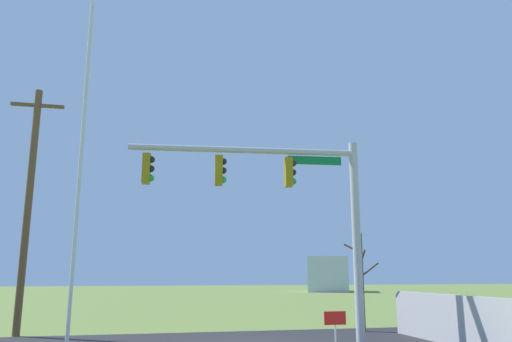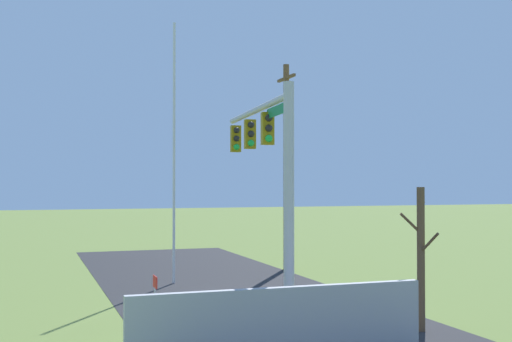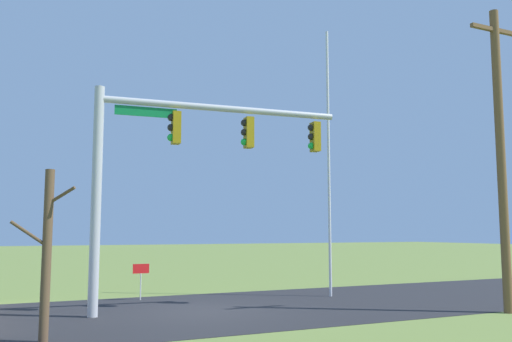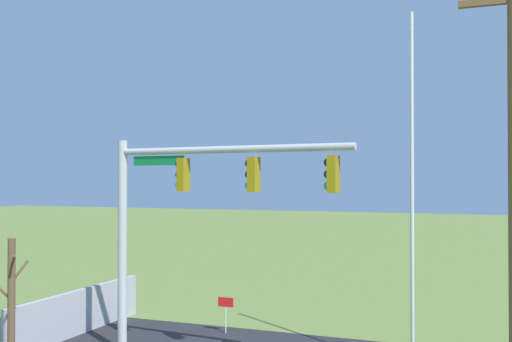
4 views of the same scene
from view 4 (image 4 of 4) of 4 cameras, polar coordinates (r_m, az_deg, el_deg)
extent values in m
cube|color=#A8A8AD|center=(21.94, -16.30, -12.58)|extent=(0.20, 6.79, 1.50)
cylinder|color=#B2B5BA|center=(19.13, -12.40, -6.86)|extent=(0.28, 0.28, 6.43)
cylinder|color=#B2B5BA|center=(16.96, -2.66, 2.03)|extent=(7.35, 0.91, 0.20)
cube|color=#0F7238|center=(18.22, -9.14, 0.96)|extent=(1.79, 0.20, 0.28)
cube|color=#937A0F|center=(17.71, -6.82, -0.35)|extent=(0.27, 0.38, 0.96)
sphere|color=black|center=(17.79, -7.23, 0.61)|extent=(0.22, 0.22, 0.22)
sphere|color=black|center=(17.79, -7.23, -0.35)|extent=(0.22, 0.22, 0.22)
sphere|color=green|center=(17.79, -7.23, -1.32)|extent=(0.22, 0.22, 0.22)
cube|color=#937A0F|center=(16.56, -0.22, -0.33)|extent=(0.27, 0.38, 0.96)
sphere|color=black|center=(16.63, -0.68, 0.70)|extent=(0.22, 0.22, 0.22)
sphere|color=black|center=(16.62, -0.68, -0.33)|extent=(0.22, 0.22, 0.22)
sphere|color=green|center=(16.62, -0.68, -1.37)|extent=(0.22, 0.22, 0.22)
cube|color=#937A0F|center=(15.65, 7.26, -0.30)|extent=(0.27, 0.38, 0.96)
sphere|color=black|center=(15.71, 6.74, 0.79)|extent=(0.22, 0.22, 0.22)
sphere|color=black|center=(15.71, 6.74, -0.30)|extent=(0.22, 0.22, 0.22)
sphere|color=green|center=(15.71, 6.74, -1.40)|extent=(0.22, 0.22, 0.22)
cylinder|color=silver|center=(17.21, 14.41, -1.82)|extent=(0.10, 0.10, 9.85)
cylinder|color=brown|center=(17.88, -21.94, -11.73)|extent=(0.20, 0.20, 3.67)
cylinder|color=brown|center=(18.05, -22.80, -10.19)|extent=(0.78, 0.07, 0.57)
cylinder|color=brown|center=(17.37, -21.80, -7.83)|extent=(0.54, 0.47, 0.39)
cylinder|color=brown|center=(17.91, -21.26, -8.75)|extent=(0.12, 0.61, 0.55)
cylinder|color=silver|center=(21.32, -2.86, -13.77)|extent=(0.04, 0.04, 0.90)
cube|color=red|center=(21.19, -2.85, -12.17)|extent=(0.56, 0.02, 0.32)
camera|label=1|loc=(31.14, 14.06, -6.51)|focal=34.47mm
camera|label=2|loc=(34.60, -28.73, -3.14)|focal=46.17mm
camera|label=3|loc=(13.29, -67.68, -13.01)|focal=38.14mm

